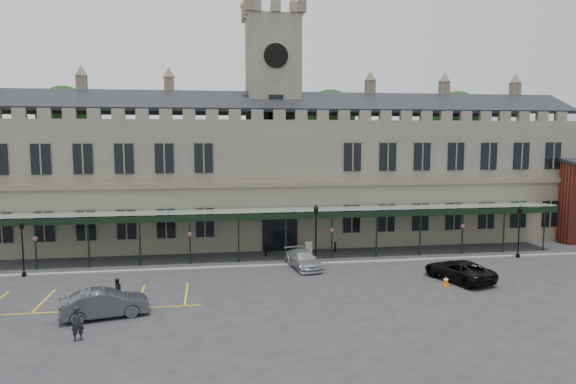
{
  "coord_description": "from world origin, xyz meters",
  "views": [
    {
      "loc": [
        -6.31,
        -35.1,
        10.64
      ],
      "look_at": [
        0.0,
        6.0,
        6.0
      ],
      "focal_mm": 32.0,
      "sensor_mm": 36.0,
      "label": 1
    }
  ],
  "objects": [
    {
      "name": "car_left_b",
      "position": [
        -12.5,
        -4.71,
        0.82
      ],
      "size": [
        5.26,
        2.89,
        1.65
      ],
      "primitive_type": "imported",
      "rotation": [
        0.0,
        0.0,
        1.81
      ],
      "color": "#3B3E43",
      "rests_on": "ground"
    },
    {
      "name": "tree_behind_mid",
      "position": [
        8.0,
        25.0,
        12.81
      ],
      "size": [
        6.0,
        6.0,
        16.0
      ],
      "color": "#332314",
      "rests_on": "ground"
    },
    {
      "name": "tree_behind_right",
      "position": [
        24.0,
        25.0,
        12.81
      ],
      "size": [
        6.0,
        6.0,
        16.0
      ],
      "color": "#332314",
      "rests_on": "ground"
    },
    {
      "name": "person_a",
      "position": [
        -13.2,
        -8.1,
        0.9
      ],
      "size": [
        0.77,
        0.65,
        1.8
      ],
      "primitive_type": "imported",
      "rotation": [
        0.0,
        0.0,
        0.4
      ],
      "color": "black",
      "rests_on": "ground"
    },
    {
      "name": "clock_tower",
      "position": [
        0.0,
        16.0,
        13.11
      ],
      "size": [
        5.6,
        5.6,
        24.8
      ],
      "color": "#625F51",
      "rests_on": "ground"
    },
    {
      "name": "lamp_post_mid",
      "position": [
        2.18,
        5.21,
        2.98
      ],
      "size": [
        0.48,
        0.48,
        5.03
      ],
      "color": "black",
      "rests_on": "ground"
    },
    {
      "name": "ground",
      "position": [
        0.0,
        0.0,
        0.0
      ],
      "size": [
        140.0,
        140.0,
        0.0
      ],
      "primitive_type": "plane",
      "color": "#29292B"
    },
    {
      "name": "person_b",
      "position": [
        -12.3,
        -1.99,
        0.77
      ],
      "size": [
        0.95,
        0.92,
        1.55
      ],
      "primitive_type": "imported",
      "rotation": [
        0.0,
        0.0,
        3.77
      ],
      "color": "black",
      "rests_on": "ground"
    },
    {
      "name": "parking_markings",
      "position": [
        -14.0,
        -1.5,
        0.0
      ],
      "size": [
        16.0,
        6.0,
        0.01
      ],
      "primitive_type": null,
      "color": "gold",
      "rests_on": "ground"
    },
    {
      "name": "lamp_post_left",
      "position": [
        -20.3,
        5.3,
        2.55
      ],
      "size": [
        0.41,
        0.41,
        4.31
      ],
      "color": "black",
      "rests_on": "ground"
    },
    {
      "name": "lamp_post_right",
      "position": [
        20.19,
        5.2,
        2.71
      ],
      "size": [
        0.43,
        0.43,
        4.58
      ],
      "color": "black",
      "rests_on": "ground"
    },
    {
      "name": "traffic_cone",
      "position": [
        10.06,
        -1.96,
        0.36
      ],
      "size": [
        0.47,
        0.47,
        0.74
      ],
      "rotation": [
        0.0,
        0.0,
        0.22
      ],
      "color": "#DF5907",
      "rests_on": "ground"
    },
    {
      "name": "sign_board",
      "position": [
        2.43,
        9.46,
        0.53
      ],
      "size": [
        0.63,
        0.18,
        1.09
      ],
      "rotation": [
        0.0,
        0.0,
        -0.21
      ],
      "color": "black",
      "rests_on": "ground"
    },
    {
      "name": "bollard_right",
      "position": [
        4.89,
        9.56,
        0.47
      ],
      "size": [
        0.17,
        0.17,
        0.94
      ],
      "primitive_type": "cylinder",
      "color": "black",
      "rests_on": "ground"
    },
    {
      "name": "canopy",
      "position": [
        0.0,
        7.46,
        2.4
      ],
      "size": [
        50.0,
        4.1,
        4.3
      ],
      "color": "#8C9E93",
      "rests_on": "ground"
    },
    {
      "name": "tree_behind_left",
      "position": [
        -22.0,
        25.0,
        12.81
      ],
      "size": [
        6.0,
        6.0,
        16.0
      ],
      "color": "#332314",
      "rests_on": "ground"
    },
    {
      "name": "car_van",
      "position": [
        11.64,
        -0.72,
        0.76
      ],
      "size": [
        4.16,
        6.0,
        1.52
      ],
      "primitive_type": "imported",
      "rotation": [
        0.0,
        0.0,
        3.47
      ],
      "color": "black",
      "rests_on": "ground"
    },
    {
      "name": "car_taxi",
      "position": [
        1.0,
        4.5,
        0.69
      ],
      "size": [
        2.72,
        5.0,
        1.38
      ],
      "primitive_type": "imported",
      "rotation": [
        0.0,
        0.0,
        0.18
      ],
      "color": "#A1A4A9",
      "rests_on": "ground"
    },
    {
      "name": "kerb",
      "position": [
        0.0,
        5.5,
        0.06
      ],
      "size": [
        60.0,
        0.4,
        0.12
      ],
      "primitive_type": "cube",
      "color": "gray",
      "rests_on": "ground"
    },
    {
      "name": "station_building",
      "position": [
        0.0,
        15.91,
        6.47
      ],
      "size": [
        60.0,
        10.36,
        17.3
      ],
      "color": "#625F51",
      "rests_on": "ground"
    },
    {
      "name": "bollard_left",
      "position": [
        -1.55,
        8.93,
        0.47
      ],
      "size": [
        0.17,
        0.17,
        0.94
      ],
      "primitive_type": "cylinder",
      "color": "black",
      "rests_on": "ground"
    }
  ]
}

